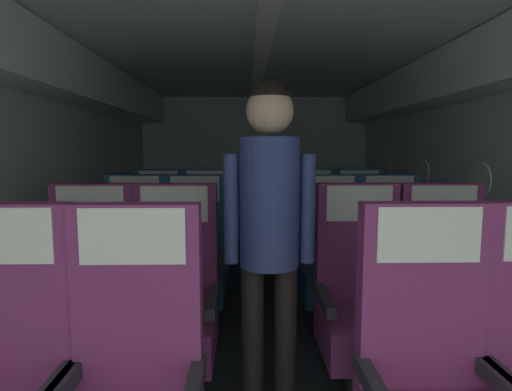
% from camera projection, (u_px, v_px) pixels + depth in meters
% --- Properties ---
extents(ground, '(3.53, 6.40, 0.02)m').
position_uv_depth(ground, '(263.00, 324.00, 3.12)').
color(ground, '#23282D').
extents(fuselage_shell, '(3.41, 6.05, 2.14)m').
position_uv_depth(fuselage_shell, '(262.00, 122.00, 3.20)').
color(fuselage_shell, silver).
rests_on(fuselage_shell, ground).
extents(seat_b_left_window, '(0.49, 0.50, 1.13)m').
position_uv_depth(seat_b_left_window, '(89.00, 306.00, 2.23)').
color(seat_b_left_window, '#38383D').
rests_on(seat_b_left_window, ground).
extents(seat_b_left_aisle, '(0.49, 0.50, 1.13)m').
position_uv_depth(seat_b_left_aisle, '(174.00, 306.00, 2.23)').
color(seat_b_left_aisle, '#38383D').
rests_on(seat_b_left_aisle, ground).
extents(seat_b_right_aisle, '(0.49, 0.50, 1.13)m').
position_uv_depth(seat_b_right_aisle, '(447.00, 303.00, 2.27)').
color(seat_b_right_aisle, '#38383D').
rests_on(seat_b_right_aisle, ground).
extents(seat_b_right_window, '(0.49, 0.50, 1.13)m').
position_uv_depth(seat_b_right_window, '(361.00, 304.00, 2.26)').
color(seat_b_right_window, '#38383D').
rests_on(seat_b_right_window, ground).
extents(seat_c_left_window, '(0.49, 0.50, 1.13)m').
position_uv_depth(seat_c_left_window, '(134.00, 263.00, 3.07)').
color(seat_c_left_window, '#38383D').
rests_on(seat_c_left_window, ground).
extents(seat_c_left_aisle, '(0.49, 0.50, 1.13)m').
position_uv_depth(seat_c_left_aisle, '(194.00, 263.00, 3.07)').
color(seat_c_left_aisle, '#38383D').
rests_on(seat_c_left_aisle, ground).
extents(seat_c_right_aisle, '(0.49, 0.50, 1.13)m').
position_uv_depth(seat_c_right_aisle, '(391.00, 261.00, 3.11)').
color(seat_c_right_aisle, '#38383D').
rests_on(seat_c_right_aisle, ground).
extents(seat_c_right_window, '(0.49, 0.50, 1.13)m').
position_uv_depth(seat_c_right_window, '(331.00, 262.00, 3.09)').
color(seat_c_right_window, '#38383D').
rests_on(seat_c_right_window, ground).
extents(seat_d_left_window, '(0.49, 0.50, 1.13)m').
position_uv_depth(seat_d_left_window, '(158.00, 239.00, 3.91)').
color(seat_d_left_window, '#38383D').
rests_on(seat_d_left_window, ground).
extents(seat_d_left_aisle, '(0.49, 0.50, 1.13)m').
position_uv_depth(seat_d_left_aisle, '(205.00, 239.00, 3.91)').
color(seat_d_left_aisle, '#38383D').
rests_on(seat_d_left_aisle, ground).
extents(seat_d_right_aisle, '(0.49, 0.50, 1.13)m').
position_uv_depth(seat_d_right_aisle, '(360.00, 238.00, 3.95)').
color(seat_d_right_aisle, '#38383D').
rests_on(seat_d_right_aisle, ground).
extents(seat_d_right_window, '(0.49, 0.50, 1.13)m').
position_uv_depth(seat_d_right_window, '(312.00, 238.00, 3.95)').
color(seat_d_right_window, '#38383D').
rests_on(seat_d_right_window, ground).
extents(flight_attendant, '(0.43, 0.28, 1.63)m').
position_uv_depth(flight_attendant, '(269.00, 216.00, 1.91)').
color(flight_attendant, black).
rests_on(flight_attendant, ground).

